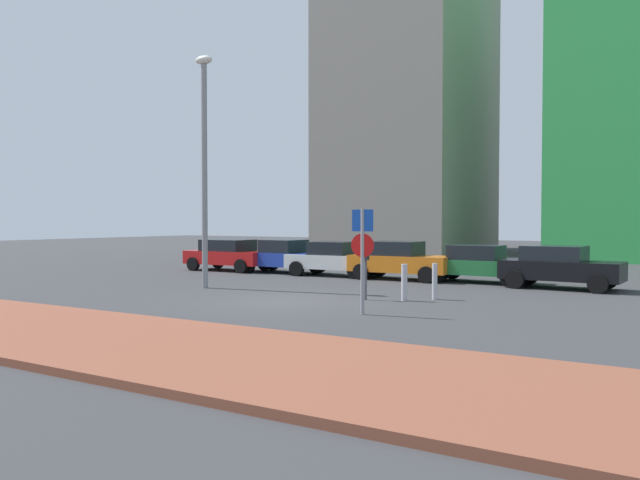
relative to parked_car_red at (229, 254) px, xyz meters
The scene contains 14 objects.
ground_plane 11.70m from the parked_car_red, 42.15° to the right, with size 120.00×120.00×0.00m, color #38383A.
sidewalk_brick 17.24m from the parked_car_red, 59.83° to the right, with size 40.00×4.47×0.14m, color brown.
parked_car_red is the anchor object (origin of this frame).
parked_car_blue 2.96m from the parked_car_red, ahead, with size 3.98×2.14×1.50m.
parked_car_white 5.68m from the parked_car_red, ahead, with size 4.12×2.05×1.47m.
parked_car_orange 8.79m from the parked_car_red, ahead, with size 4.10×1.90×1.53m.
parked_car_green 11.85m from the parked_car_red, ahead, with size 4.03×1.99×1.43m.
parked_car_black 14.91m from the parked_car_red, ahead, with size 4.06×2.13×1.49m.
parking_sign_post 14.92m from the parked_car_red, 37.66° to the right, with size 0.60×0.11×2.68m.
parking_meter 12.35m from the parked_car_red, 31.47° to the right, with size 0.18×0.14×1.48m.
street_lamp 8.58m from the parked_car_red, 56.81° to the right, with size 0.70×0.36×8.12m.
traffic_bollard_near 13.09m from the parked_car_red, 27.51° to the right, with size 0.18×0.18×1.09m, color #B7B7BC.
traffic_bollard_mid 13.35m from the parked_car_red, 23.29° to the right, with size 0.16×0.16×1.09m, color #B7B7BC.
building_under_construction 26.02m from the parked_car_red, 91.61° to the left, with size 10.38×13.84×24.46m, color gray.
Camera 1 is at (10.35, -15.32, 2.38)m, focal length 35.24 mm.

